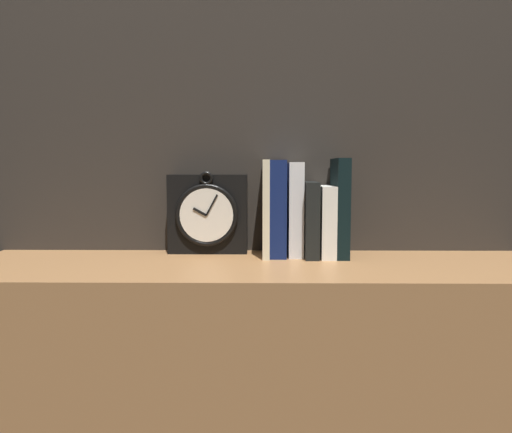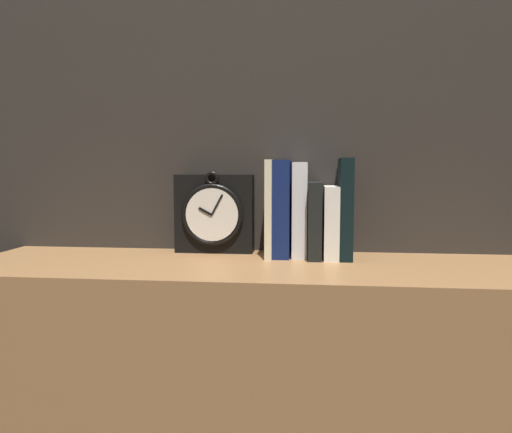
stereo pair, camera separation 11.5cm
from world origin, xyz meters
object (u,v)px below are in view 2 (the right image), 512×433
book_slot2_white (300,209)px  book_slot4_white (331,222)px  book_slot3_black (315,220)px  book_slot5_black (345,208)px  clock (214,214)px  book_slot1_navy (282,208)px  book_slot0_cream (270,208)px

book_slot2_white → book_slot4_white: 0.08m
book_slot3_black → book_slot5_black: (0.07, 0.00, 0.03)m
book_slot3_black → book_slot5_black: size_ratio=0.76×
book_slot3_black → book_slot4_white: size_ratio=1.06×
clock → book_slot1_navy: size_ratio=0.89×
book_slot2_white → book_slot1_navy: bearing=-174.6°
book_slot3_black → book_slot4_white: 0.04m
book_slot1_navy → book_slot4_white: book_slot1_navy is taller
book_slot0_cream → book_slot5_black: book_slot5_black is taller
book_slot2_white → book_slot3_black: book_slot2_white is taller
book_slot1_navy → book_slot3_black: bearing=-6.4°
book_slot0_cream → book_slot2_white: size_ratio=1.02×
book_slot3_black → book_slot0_cream: bearing=178.7°
book_slot0_cream → book_slot3_black: size_ratio=1.29×
clock → book_slot4_white: 0.31m
book_slot1_navy → book_slot5_black: (0.16, -0.01, 0.00)m
book_slot0_cream → book_slot5_black: 0.19m
book_slot0_cream → book_slot5_black: (0.19, -0.00, 0.00)m
book_slot3_black → clock: bearing=171.0°
book_slot2_white → book_slot0_cream: bearing=-171.6°
book_slot1_navy → book_slot4_white: bearing=-3.8°
book_slot0_cream → book_slot1_navy: 0.03m
book_slot3_black → book_slot2_white: bearing=160.2°
book_slot0_cream → book_slot3_black: bearing=-1.3°
book_slot5_black → book_slot4_white: bearing=-178.4°
book_slot0_cream → book_slot3_black: book_slot0_cream is taller
book_slot1_navy → book_slot2_white: book_slot1_navy is taller
book_slot4_white → book_slot5_black: bearing=1.6°
book_slot1_navy → book_slot5_black: 0.16m
clock → book_slot5_black: (0.34, -0.04, 0.02)m
clock → book_slot3_black: size_ratio=1.14×
book_slot0_cream → book_slot4_white: size_ratio=1.36×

